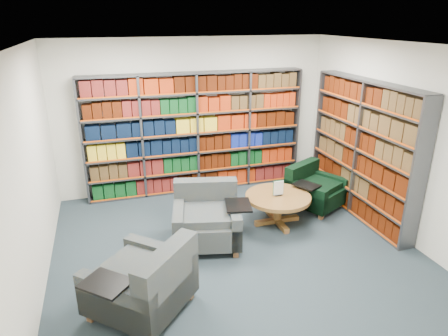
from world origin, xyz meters
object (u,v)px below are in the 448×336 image
object	(u,v)px
chair_teal_left	(207,219)
chair_green_right	(312,190)
chair_teal_front	(147,285)
coffee_table	(278,201)

from	to	relation	value
chair_teal_left	chair_green_right	distance (m)	2.14
chair_teal_left	chair_teal_front	distance (m)	1.66
chair_teal_left	coffee_table	distance (m)	1.22
chair_green_right	chair_teal_front	xyz separation A→B (m)	(-3.08, -1.90, 0.06)
chair_teal_left	chair_teal_front	world-z (taller)	chair_teal_front
chair_teal_front	chair_green_right	bearing A→B (deg)	31.65
chair_teal_left	chair_green_right	xyz separation A→B (m)	(2.06, 0.59, -0.05)
chair_teal_left	coffee_table	size ratio (longest dim) A/B	1.17
chair_teal_left	chair_green_right	bearing A→B (deg)	16.03
chair_teal_left	chair_green_right	world-z (taller)	chair_teal_left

